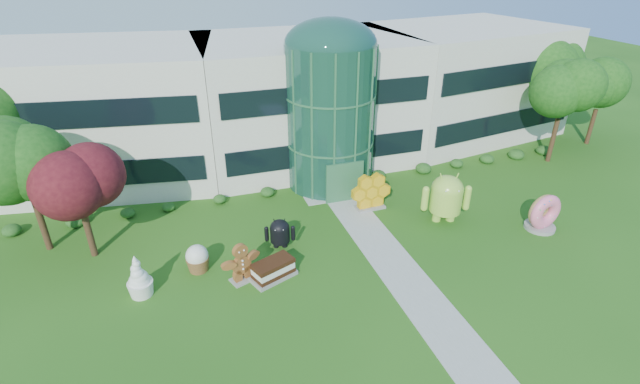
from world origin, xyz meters
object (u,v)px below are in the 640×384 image
object	(u,v)px
android_green	(447,195)
donut	(543,212)
gingerbread	(241,262)
android_black	(280,231)

from	to	relation	value
android_green	donut	distance (m)	5.79
donut	gingerbread	bearing A→B (deg)	171.73
android_black	donut	world-z (taller)	donut
android_green	gingerbread	xyz separation A→B (m)	(-13.05, -1.95, -0.68)
android_green	gingerbread	size ratio (longest dim) A/B	1.49
gingerbread	donut	bearing A→B (deg)	-23.52
donut	gingerbread	size ratio (longest dim) A/B	0.97
android_green	gingerbread	bearing A→B (deg)	-155.36
android_black	gingerbread	world-z (taller)	gingerbread
android_green	donut	world-z (taller)	android_green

